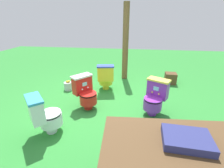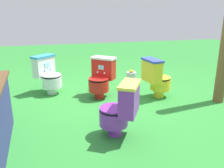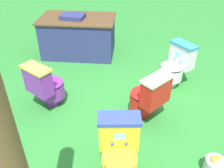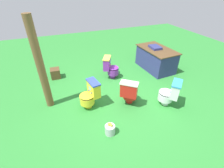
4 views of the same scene
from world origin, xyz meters
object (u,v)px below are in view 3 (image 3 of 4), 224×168
toilet_red (148,97)px  toilet_yellow (119,150)px  vendor_table (78,36)px  toilet_white (176,65)px  lemon_bucket (214,167)px  toilet_purple (46,86)px

toilet_red → toilet_yellow: 1.01m
toilet_yellow → vendor_table: (-1.19, 2.77, 0.02)m
toilet_white → toilet_red: same height
lemon_bucket → toilet_white: bearing=100.6°
toilet_purple → toilet_red: size_ratio=1.00×
toilet_yellow → toilet_red: bearing=-115.2°
toilet_yellow → toilet_purple: bearing=-49.8°
toilet_white → toilet_yellow: size_ratio=1.00×
toilet_white → lemon_bucket: toilet_white is taller
toilet_purple → lemon_bucket: toilet_purple is taller
toilet_white → toilet_purple: bearing=73.3°
vendor_table → lemon_bucket: vendor_table is taller
lemon_bucket → toilet_purple: bearing=158.8°
toilet_red → lemon_bucket: toilet_red is taller
toilet_white → toilet_red: bearing=113.3°
toilet_purple → vendor_table: size_ratio=0.48×
toilet_purple → toilet_red: bearing=27.7°
toilet_yellow → lemon_bucket: bearing=178.5°
toilet_yellow → vendor_table: bearing=-76.3°
toilet_red → toilet_white: bearing=14.9°
toilet_purple → toilet_yellow: same height
toilet_white → toilet_red: (-0.42, -0.94, 0.00)m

